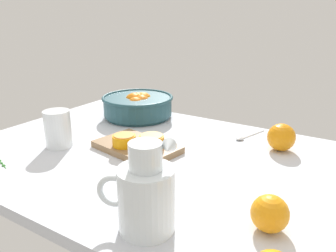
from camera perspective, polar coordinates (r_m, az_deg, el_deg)
name	(u,v)px	position (r cm, az deg, el deg)	size (l,w,h in cm)	color
ground_plane	(173,164)	(95.86, 0.88, -6.59)	(130.42, 80.70, 3.00)	silver
fruit_bowl	(138,105)	(132.37, -5.25, 3.61)	(28.18, 28.18, 9.87)	#234C56
juice_pitcher	(146,199)	(64.06, -3.84, -12.53)	(14.79, 10.95, 18.59)	white
juice_glass	(58,130)	(107.89, -18.45, -0.70)	(8.14, 8.14, 11.62)	white
cutting_board	(137,147)	(101.44, -5.45, -3.64)	(24.98, 15.94, 1.99)	olive
orange_half_0	(124,140)	(99.78, -7.60, -2.44)	(7.04, 7.04, 3.49)	orange
orange_half_1	(152,141)	(97.56, -2.75, -2.64)	(7.45, 7.45, 4.01)	orange
loose_orange_1	(270,213)	(67.81, 17.18, -14.24)	(7.33, 7.33, 7.33)	orange
loose_orange_2	(281,137)	(105.57, 18.98, -1.85)	(8.39, 8.39, 8.39)	orange
spoon	(246,136)	(114.22, 13.36, -1.76)	(6.01, 14.80, 1.00)	silver
herb_sprig_1	(1,163)	(103.55, -26.83, -5.68)	(7.82, 2.82, 1.00)	#377C31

